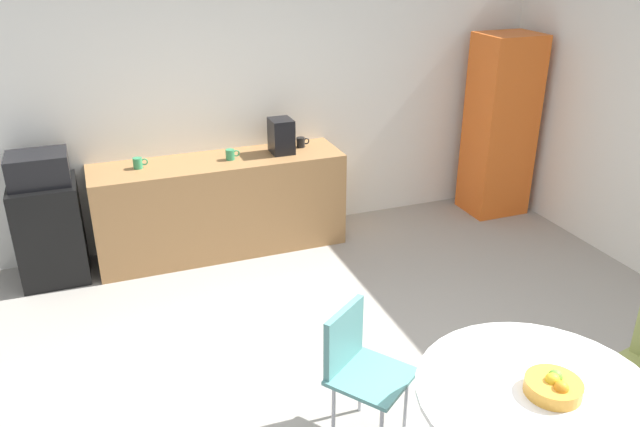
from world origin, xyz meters
The scene contains 13 objects.
ground_plane centered at (0.00, 0.00, 0.00)m, with size 6.00×6.00×0.00m, color #9E998E.
wall_back centered at (0.00, 3.00, 1.30)m, with size 6.00×0.10×2.60m, color white.
counter_block centered at (-0.41, 2.65, 0.45)m, with size 2.28×0.60×0.90m, color #9E7042.
mini_fridge centered at (-1.90, 2.65, 0.44)m, with size 0.54×0.54×0.88m, color black.
microwave centered at (-1.90, 2.65, 1.01)m, with size 0.48×0.38×0.26m, color black.
locker_cabinet centered at (2.55, 2.55, 0.94)m, with size 0.60×0.50×1.88m, color orange.
round_table centered at (0.40, -0.83, 0.63)m, with size 1.20×1.20×0.75m.
chair_teal centered at (-0.20, -0.01, 0.52)m, with size 0.59×0.59×0.83m.
fruit_bowl centered at (0.45, -0.86, 0.79)m, with size 0.27×0.27×0.11m.
mug_white centered at (0.42, 2.74, 0.95)m, with size 0.13×0.08×0.09m.
mug_green centered at (-0.29, 2.62, 0.95)m, with size 0.13×0.08×0.09m.
mug_red centered at (-1.10, 2.68, 0.95)m, with size 0.13×0.08×0.09m.
coffee_maker centered at (0.20, 2.65, 1.06)m, with size 0.20×0.24×0.32m, color black.
Camera 1 is at (-1.47, -2.74, 2.79)m, focal length 35.51 mm.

